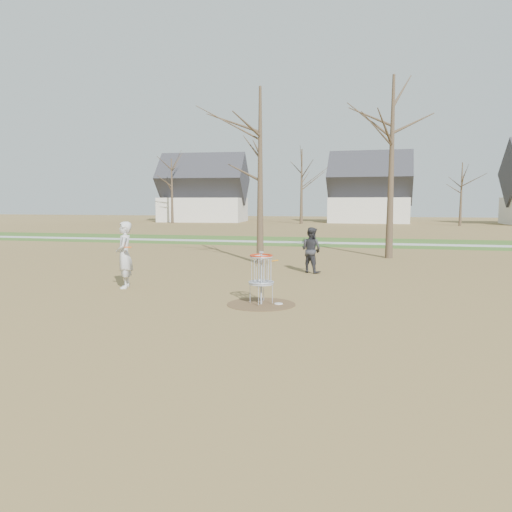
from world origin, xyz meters
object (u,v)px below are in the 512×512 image
Objects in this scene: player_standing at (124,255)px; disc_golf_basket at (261,270)px; player_throwing at (311,250)px; disc_grounded at (279,304)px.

player_standing reaches higher than disc_golf_basket.
disc_grounded is at bearing 117.16° from player_throwing.
player_throwing is (5.19, 4.72, -0.17)m from player_standing.
disc_grounded is at bearing 11.44° from disc_golf_basket.
player_throwing is at bearing 89.34° from disc_grounded.
player_throwing is at bearing 110.35° from player_standing.
player_throwing is 6.13m from disc_grounded.
player_standing is 5.39m from disc_grounded.
player_standing is 9.38× the size of disc_grounded.
player_standing is 4.89m from disc_golf_basket.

